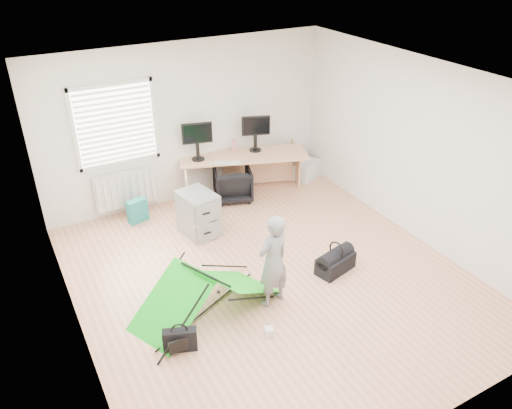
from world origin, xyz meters
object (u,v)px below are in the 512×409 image
duffel_bag (335,263)px  filing_cabinet (198,214)px  desk (244,174)px  person (273,261)px  monitor_right (255,138)px  storage_crate (305,169)px  thermos (234,145)px  laptop_bag (180,340)px  office_chair (233,184)px  kite (206,293)px  monitor_left (197,146)px

duffel_bag → filing_cabinet: bearing=110.9°
desk → person: bearing=-91.4°
monitor_right → duffel_bag: 2.88m
person → storage_crate: bearing=-144.5°
thermos → laptop_bag: size_ratio=0.65×
monitor_right → laptop_bag: (-2.68, -3.08, -0.84)m
desk → office_chair: desk is taller
kite → monitor_left: bearing=43.6°
monitor_left → person: (-0.30, -3.01, -0.35)m
monitor_left → office_chair: monitor_left is taller
office_chair → person: bearing=91.7°
desk → laptop_bag: 3.87m
person → duffel_bag: size_ratio=2.25×
monitor_left → person: size_ratio=0.40×
laptop_bag → duffel_bag: (2.44, 0.35, -0.02)m
monitor_left → monitor_right: 1.05m
filing_cabinet → person: person is taller
desk → storage_crate: (1.34, 0.02, -0.22)m
storage_crate → duffel_bag: 2.99m
storage_crate → filing_cabinet: bearing=-161.4°
desk → laptop_bag: desk is taller
filing_cabinet → monitor_right: bearing=20.6°
monitor_right → thermos: size_ratio=1.98×
monitor_right → filing_cabinet: bearing=-128.8°
monitor_right → laptop_bag: size_ratio=1.28×
desk → storage_crate: 1.35m
monitor_right → laptop_bag: monitor_right is taller
monitor_left → office_chair: bearing=-14.6°
monitor_left → office_chair: size_ratio=0.78×
person → kite: person is taller
desk → person: person is taller
duffel_bag → desk: bearing=76.6°
desk → storage_crate: desk is taller
desk → thermos: size_ratio=8.88×
person → kite: size_ratio=0.71×
desk → monitor_left: monitor_left is taller
monitor_left → desk: bearing=-0.1°
monitor_left → office_chair: 0.91m
office_chair → duffel_bag: 2.61m
storage_crate → thermos: bearing=173.2°
desk → thermos: thermos is taller
monitor_left → duffel_bag: size_ratio=0.89×
filing_cabinet → laptop_bag: 2.47m
thermos → laptop_bag: thermos is taller
filing_cabinet → office_chair: (0.98, 0.77, -0.06)m
filing_cabinet → thermos: (1.15, 1.04, 0.52)m
person → laptop_bag: (-1.34, -0.21, -0.50)m
thermos → person: (-0.98, -3.00, -0.24)m
desk → filing_cabinet: (-1.24, -0.85, -0.02)m
monitor_right → office_chair: bearing=-144.5°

